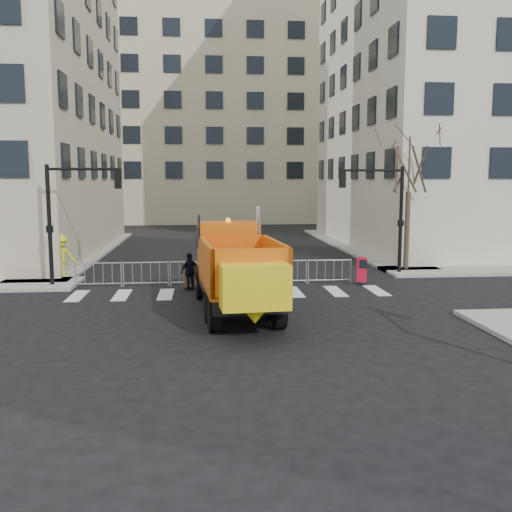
{
  "coord_description": "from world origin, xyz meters",
  "views": [
    {
      "loc": [
        -1.31,
        -18.05,
        4.7
      ],
      "look_at": [
        0.6,
        2.5,
        1.97
      ],
      "focal_mm": 40.0,
      "sensor_mm": 36.0,
      "label": 1
    }
  ],
  "objects": [
    {
      "name": "building_far",
      "position": [
        0.0,
        52.0,
        12.0
      ],
      "size": [
        30.0,
        18.0,
        24.0
      ],
      "primitive_type": "cube",
      "color": "#BEAF91",
      "rests_on": "ground"
    },
    {
      "name": "cop_b",
      "position": [
        -0.55,
        6.6,
        0.93
      ],
      "size": [
        0.94,
        0.74,
        1.87
      ],
      "primitive_type": "imported",
      "rotation": [
        0.0,
        0.0,
        3.18
      ],
      "color": "black",
      "rests_on": "ground"
    },
    {
      "name": "ground",
      "position": [
        0.0,
        0.0,
        0.0
      ],
      "size": [
        120.0,
        120.0,
        0.0
      ],
      "primitive_type": "plane",
      "color": "black",
      "rests_on": "ground"
    },
    {
      "name": "street_tree",
      "position": [
        9.2,
        10.5,
        3.75
      ],
      "size": [
        3.0,
        3.0,
        7.5
      ],
      "primitive_type": null,
      "color": "#382B21",
      "rests_on": "ground"
    },
    {
      "name": "crowd_barriers",
      "position": [
        -0.75,
        7.6,
        0.55
      ],
      "size": [
        12.6,
        0.6,
        1.1
      ],
      "primitive_type": null,
      "color": "#9EA0A5",
      "rests_on": "ground"
    },
    {
      "name": "worker",
      "position": [
        -8.04,
        9.43,
        1.16
      ],
      "size": [
        1.49,
        1.34,
        2.01
      ],
      "primitive_type": "imported",
      "rotation": [
        0.0,
        0.0,
        0.59
      ],
      "color": "yellow",
      "rests_on": "sidewalk_back"
    },
    {
      "name": "cop_a",
      "position": [
        0.74,
        7.0,
        0.8
      ],
      "size": [
        0.69,
        0.67,
        1.59
      ],
      "primitive_type": "imported",
      "rotation": [
        0.0,
        0.0,
        3.87
      ],
      "color": "black",
      "rests_on": "ground"
    },
    {
      "name": "newspaper_box",
      "position": [
        5.84,
        6.95,
        0.7
      ],
      "size": [
        0.54,
        0.5,
        1.1
      ],
      "primitive_type": "cube",
      "rotation": [
        0.0,
        0.0,
        -0.25
      ],
      "color": "#B30D25",
      "rests_on": "sidewalk_back"
    },
    {
      "name": "cop_c",
      "position": [
        -1.91,
        6.36,
        0.82
      ],
      "size": [
        0.99,
        0.91,
        1.63
      ],
      "primitive_type": "imported",
      "rotation": [
        0.0,
        0.0,
        3.82
      ],
      "color": "black",
      "rests_on": "ground"
    },
    {
      "name": "plow_truck",
      "position": [
        -0.17,
        1.78,
        1.67
      ],
      "size": [
        3.54,
        9.86,
        3.76
      ],
      "rotation": [
        0.0,
        0.0,
        1.65
      ],
      "color": "black",
      "rests_on": "ground"
    },
    {
      "name": "traffic_light_right",
      "position": [
        8.5,
        9.5,
        2.7
      ],
      "size": [
        0.18,
        0.18,
        5.4
      ],
      "primitive_type": "cylinder",
      "color": "black",
      "rests_on": "ground"
    },
    {
      "name": "building_right",
      "position": [
        20.0,
        22.0,
        16.0
      ],
      "size": [
        22.0,
        22.0,
        32.0
      ],
      "primitive_type": "cube",
      "color": "beige",
      "rests_on": "ground"
    },
    {
      "name": "traffic_light_left",
      "position": [
        -8.0,
        7.5,
        2.7
      ],
      "size": [
        0.18,
        0.18,
        5.4
      ],
      "primitive_type": "cylinder",
      "color": "black",
      "rests_on": "ground"
    },
    {
      "name": "sidewalk_back",
      "position": [
        0.0,
        8.5,
        0.07
      ],
      "size": [
        64.0,
        5.0,
        0.15
      ],
      "primitive_type": "cube",
      "color": "gray",
      "rests_on": "ground"
    }
  ]
}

